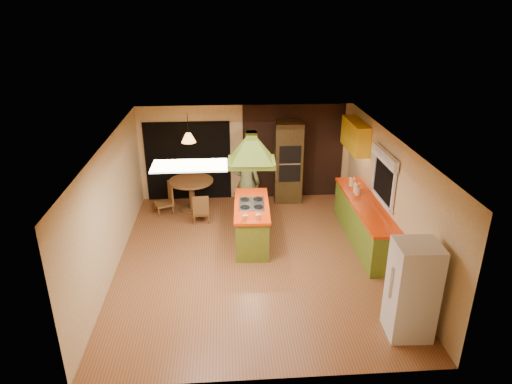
{
  "coord_description": "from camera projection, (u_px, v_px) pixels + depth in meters",
  "views": [
    {
      "loc": [
        -0.52,
        -8.11,
        4.92
      ],
      "look_at": [
        0.1,
        0.81,
        1.15
      ],
      "focal_mm": 32.0,
      "sensor_mm": 36.0,
      "label": 1
    }
  ],
  "objects": [
    {
      "name": "right_counter",
      "position": [
        364.0,
        222.0,
        9.93
      ],
      "size": [
        0.62,
        3.05,
        0.92
      ],
      "color": "olive",
      "rests_on": "ground"
    },
    {
      "name": "fluor_panel",
      "position": [
        190.0,
        166.0,
        7.26
      ],
      "size": [
        1.2,
        0.6,
        0.03
      ],
      "primitive_type": "cube",
      "color": "white",
      "rests_on": "ceiling_plane"
    },
    {
      "name": "brick_panel",
      "position": [
        293.0,
        152.0,
        11.97
      ],
      "size": [
        2.64,
        0.03,
        2.5
      ],
      "primitive_type": "cube",
      "color": "#381E14",
      "rests_on": "ground"
    },
    {
      "name": "canister_large",
      "position": [
        357.0,
        188.0,
        10.25
      ],
      "size": [
        0.16,
        0.16,
        0.22
      ],
      "primitive_type": "cylinder",
      "rotation": [
        0.0,
        0.0,
        -0.1
      ],
      "color": "#FEF2CC",
      "rests_on": "right_counter"
    },
    {
      "name": "chair_near",
      "position": [
        201.0,
        207.0,
        10.87
      ],
      "size": [
        0.42,
        0.42,
        0.72
      ],
      "primitive_type": null,
      "rotation": [
        0.0,
        0.0,
        3.2
      ],
      "color": "brown",
      "rests_on": "ground"
    },
    {
      "name": "chair_left",
      "position": [
        163.0,
        198.0,
        11.3
      ],
      "size": [
        0.54,
        0.54,
        0.77
      ],
      "primitive_type": null,
      "rotation": [
        0.0,
        0.0,
        -1.21
      ],
      "color": "brown",
      "rests_on": "ground"
    },
    {
      "name": "nook_opening",
      "position": [
        188.0,
        161.0,
        11.87
      ],
      "size": [
        2.2,
        0.03,
        2.1
      ],
      "primitive_type": "cube",
      "color": "black",
      "rests_on": "ground"
    },
    {
      "name": "room_walls",
      "position": [
        254.0,
        203.0,
        8.92
      ],
      "size": [
        5.5,
        6.5,
        6.5
      ],
      "color": "beige",
      "rests_on": "ground"
    },
    {
      "name": "canister_small",
      "position": [
        358.0,
        191.0,
        10.14
      ],
      "size": [
        0.16,
        0.16,
        0.17
      ],
      "primitive_type": "cylinder",
      "rotation": [
        0.0,
        0.0,
        -0.26
      ],
      "color": "beige",
      "rests_on": "right_counter"
    },
    {
      "name": "canister_medium",
      "position": [
        352.0,
        182.0,
        10.61
      ],
      "size": [
        0.16,
        0.16,
        0.19
      ],
      "primitive_type": "cylinder",
      "rotation": [
        0.0,
        0.0,
        0.19
      ],
      "color": "beige",
      "rests_on": "right_counter"
    },
    {
      "name": "pendant_lamp",
      "position": [
        189.0,
        138.0,
        10.85
      ],
      "size": [
        0.45,
        0.45,
        0.22
      ],
      "primitive_type": "cone",
      "rotation": [
        0.0,
        0.0,
        0.41
      ],
      "color": "#FF9E3F",
      "rests_on": "ceiling_plane"
    },
    {
      "name": "refrigerator",
      "position": [
        412.0,
        290.0,
        7.01
      ],
      "size": [
        0.68,
        0.65,
        1.61
      ],
      "primitive_type": "cube",
      "rotation": [
        0.0,
        0.0,
        -0.04
      ],
      "color": "white",
      "rests_on": "ground"
    },
    {
      "name": "ground",
      "position": [
        254.0,
        259.0,
        9.4
      ],
      "size": [
        6.5,
        6.5,
        0.0
      ],
      "primitive_type": "plane",
      "color": "#975931",
      "rests_on": "ground"
    },
    {
      "name": "dining_table",
      "position": [
        192.0,
        189.0,
        11.37
      ],
      "size": [
        1.09,
        1.09,
        0.82
      ],
      "rotation": [
        0.0,
        0.0,
        -0.01
      ],
      "color": "brown",
      "rests_on": "ground"
    },
    {
      "name": "ceiling_plane",
      "position": [
        254.0,
        142.0,
        8.43
      ],
      "size": [
        6.5,
        6.5,
        0.0
      ],
      "primitive_type": "plane",
      "rotation": [
        3.14,
        0.0,
        0.0
      ],
      "color": "silver",
      "rests_on": "room_walls"
    },
    {
      "name": "man",
      "position": [
        246.0,
        183.0,
        10.86
      ],
      "size": [
        0.74,
        0.57,
        1.81
      ],
      "primitive_type": "imported",
      "rotation": [
        0.0,
        0.0,
        2.91
      ],
      "color": "#4A502A",
      "rests_on": "ground"
    },
    {
      "name": "upper_cabinets",
      "position": [
        355.0,
        136.0,
        10.83
      ],
      "size": [
        0.34,
        1.4,
        0.7
      ],
      "primitive_type": "cube",
      "color": "yellow",
      "rests_on": "room_walls"
    },
    {
      "name": "range_hood",
      "position": [
        251.0,
        144.0,
        9.18
      ],
      "size": [
        1.0,
        0.74,
        0.79
      ],
      "rotation": [
        0.0,
        0.0,
        -0.05
      ],
      "color": "#546A1A",
      "rests_on": "ceiling_plane"
    },
    {
      "name": "wall_oven",
      "position": [
        288.0,
        162.0,
        11.77
      ],
      "size": [
        0.72,
        0.62,
        2.12
      ],
      "rotation": [
        0.0,
        0.0,
        -0.04
      ],
      "color": "#473316",
      "rests_on": "ground"
    },
    {
      "name": "kitchen_island",
      "position": [
        252.0,
        223.0,
        9.88
      ],
      "size": [
        0.81,
        1.85,
        0.93
      ],
      "rotation": [
        0.0,
        0.0,
        -0.04
      ],
      "color": "olive",
      "rests_on": "ground"
    },
    {
      "name": "window_right",
      "position": [
        385.0,
        168.0,
        9.26
      ],
      "size": [
        0.12,
        1.35,
        1.06
      ],
      "color": "black",
      "rests_on": "room_walls"
    }
  ]
}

